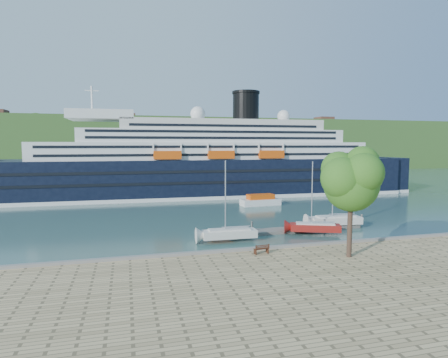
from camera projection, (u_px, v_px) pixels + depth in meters
The scene contains 11 objects.
ground at pixel (313, 254), 41.74m from camera, with size 400.00×400.00×0.00m, color #2E524F.
far_hillside at pixel (168, 145), 180.31m from camera, with size 400.00×50.00×24.00m, color #3D6227.
quay_coping at pixel (314, 244), 41.44m from camera, with size 220.00×0.50×0.30m, color slate.
cruise_ship at pixel (198, 143), 88.04m from camera, with size 111.21×16.19×24.97m, color black, non-canonical shape.
park_bench at pixel (261, 249), 38.32m from camera, with size 1.67×0.68×1.07m, color #4D2616, non-canonical shape.
promenade_tree at pixel (351, 198), 36.78m from camera, with size 7.17×7.17×11.87m, color #29641A, non-canonical shape.
floating_pontoon at pixel (296, 229), 52.78m from camera, with size 19.87×2.43×0.44m, color gray, non-canonical shape.
sailboat_white_near at pixel (230, 203), 46.51m from camera, with size 7.55×2.10×9.76m, color silver, non-canonical shape.
sailboat_red at pixel (316, 200), 50.25m from camera, with size 7.32×2.03×9.46m, color maroon, non-canonical shape.
sailboat_white_far at pixel (337, 192), 54.33m from camera, with size 8.26×2.30×10.67m, color silver, non-canonical shape.
tender_launch at pixel (260, 200), 75.03m from camera, with size 8.08×2.76×2.23m, color #D94C0C, non-canonical shape.
Camera 1 is at (-20.00, -36.93, 12.15)m, focal length 30.00 mm.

